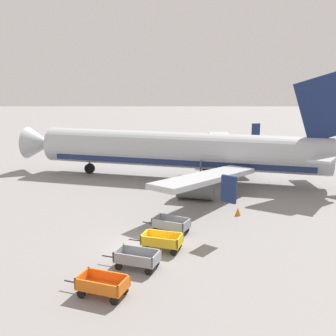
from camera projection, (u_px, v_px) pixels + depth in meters
The scene contains 8 objects.
ground_plane at pixel (143, 246), 28.27m from camera, with size 220.00×220.00×0.00m, color gray.
airplane at pixel (190, 151), 44.67m from camera, with size 37.17×30.13×11.34m.
baggage_cart_nearest at pixel (102, 285), 21.97m from camera, with size 3.58×2.19×1.07m.
baggage_cart_second_in_row at pixel (136, 259), 25.05m from camera, with size 3.59×2.16×1.07m.
baggage_cart_third_in_row at pixel (161, 241), 27.59m from camera, with size 3.61×2.09×1.07m.
baggage_cart_fourth_in_row at pixel (170, 225), 30.52m from camera, with size 3.51×2.36×1.07m.
traffic_cone_near_plane at pixel (164, 217), 32.75m from camera, with size 0.57×0.57×0.75m, color orange.
traffic_cone_mid_apron at pixel (237, 212), 34.20m from camera, with size 0.49×0.49×0.64m, color orange.
Camera 1 is at (1.58, -26.40, 11.36)m, focal length 45.98 mm.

